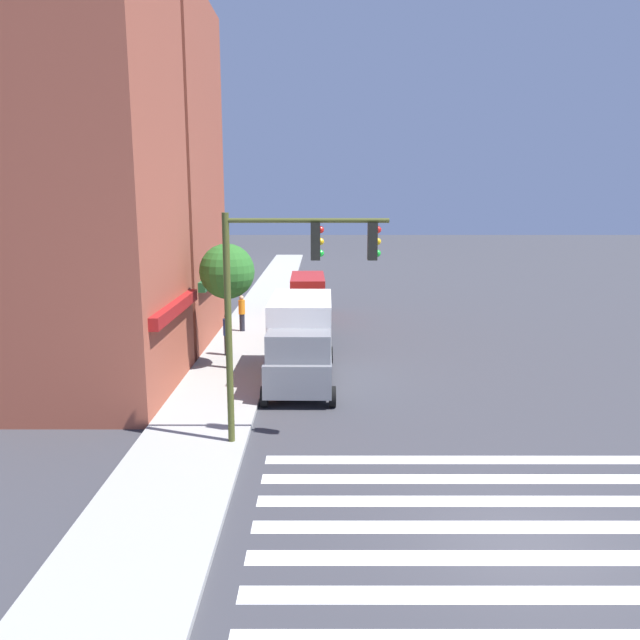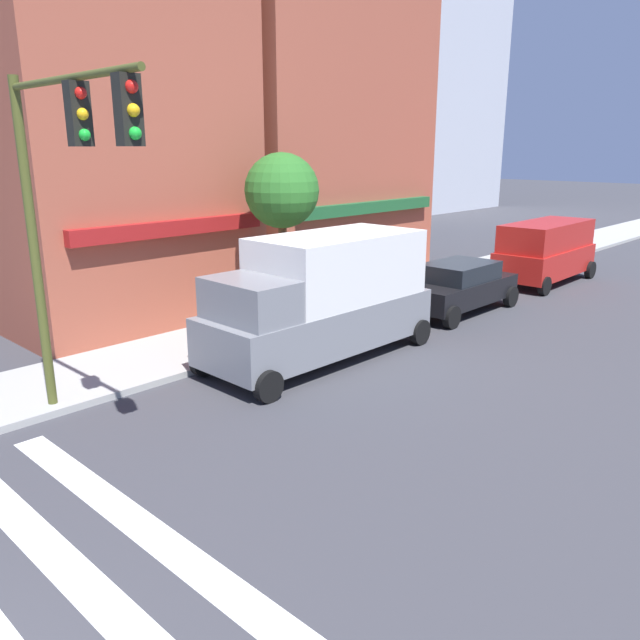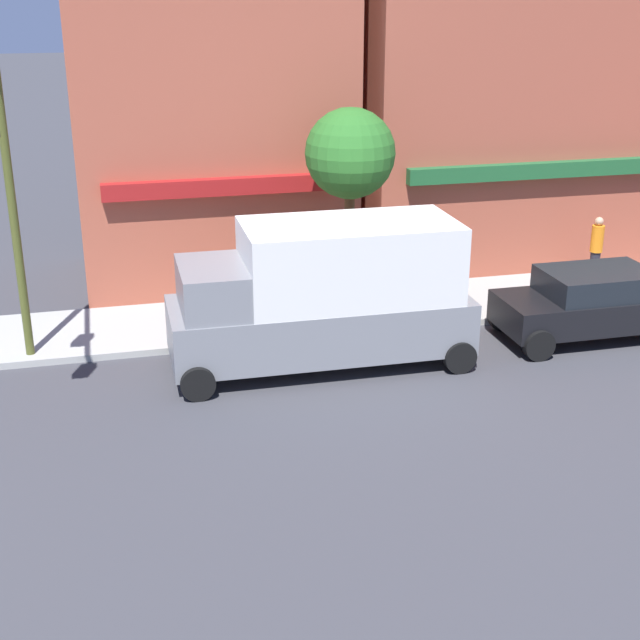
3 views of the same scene
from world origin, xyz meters
The scene contains 8 objects.
storefront_row centered at (14.09, 11.50, 7.45)m, with size 15.85×5.30×15.28m.
traffic_signal centered at (4.80, 4.88, 4.51)m, with size 0.32×4.24×6.27m.
box_truck_grey centered at (10.82, 4.70, 1.59)m, with size 6.22×2.42×3.04m.
sedan_black centered at (17.10, 4.70, 0.84)m, with size 4.41×2.02×1.59m.
van_red centered at (23.31, 4.70, 1.29)m, with size 5.04×2.22×2.34m.
pedestrian_blue_shirt centered at (14.14, 7.88, 1.07)m, with size 0.32×0.32×1.77m.
pedestrian_orange_vest centered at (18.92, 7.85, 1.07)m, with size 0.32×0.32×1.77m.
street_tree centered at (12.14, 7.50, 3.87)m, with size 2.08×2.08×4.80m.
Camera 2 is at (0.12, -5.40, 5.05)m, focal length 35.00 mm.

